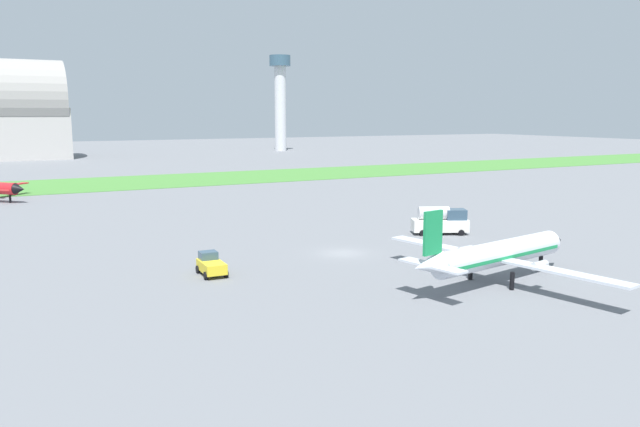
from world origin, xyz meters
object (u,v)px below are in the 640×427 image
airplane_foreground_turboprop (496,254)px  control_tower (280,95)px  pushback_tug_near_gate (211,265)px  fuel_truck_midfield (441,221)px

airplane_foreground_turboprop → control_tower: (64.56, 186.16, 18.84)m
pushback_tug_near_gate → control_tower: (84.70, 172.36, 20.45)m
airplane_foreground_turboprop → fuel_truck_midfield: 22.15m
fuel_truck_midfield → pushback_tug_near_gate: bearing=-143.2°
fuel_truck_midfield → control_tower: bearing=97.5°
fuel_truck_midfield → control_tower: size_ratio=0.19×
airplane_foreground_turboprop → pushback_tug_near_gate: 24.47m
pushback_tug_near_gate → airplane_foreground_turboprop: bearing=-122.5°
pushback_tug_near_gate → control_tower: bearing=-24.3°
pushback_tug_near_gate → fuel_truck_midfield: bearing=-76.9°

